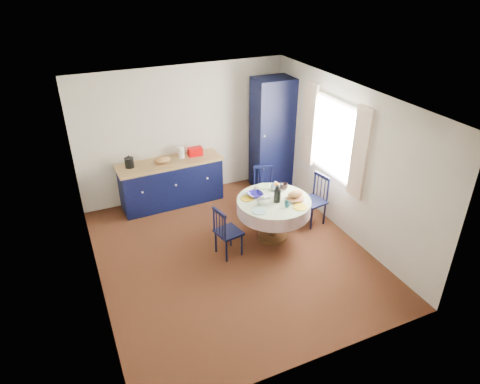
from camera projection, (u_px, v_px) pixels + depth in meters
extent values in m
plane|color=black|center=(232.00, 254.00, 6.77)|extent=(4.50, 4.50, 0.00)
plane|color=white|center=(231.00, 99.00, 5.56)|extent=(4.50, 4.50, 0.00)
cube|color=beige|center=(184.00, 133.00, 7.96)|extent=(4.00, 0.02, 2.50)
cube|color=beige|center=(87.00, 214.00, 5.45)|extent=(0.02, 4.50, 2.50)
cube|color=beige|center=(346.00, 161.00, 6.88)|extent=(0.02, 4.50, 2.50)
plane|color=white|center=(336.00, 140.00, 6.99)|extent=(0.00, 1.20, 1.20)
cube|color=white|center=(360.00, 153.00, 6.38)|extent=(0.05, 0.34, 1.45)
cube|color=white|center=(309.00, 124.00, 7.50)|extent=(0.05, 0.34, 1.45)
cube|color=black|center=(171.00, 183.00, 7.99)|extent=(1.88, 0.62, 0.82)
cube|color=#9F7948|center=(170.00, 163.00, 7.79)|extent=(1.94, 0.66, 0.04)
cube|color=#930103|center=(195.00, 151.00, 7.99)|extent=(0.26, 0.15, 0.16)
cube|color=#9F7948|center=(163.00, 164.00, 7.67)|extent=(0.35, 0.25, 0.02)
ellipsoid|color=#A16D3E|center=(162.00, 160.00, 7.63)|extent=(0.31, 0.20, 0.13)
cylinder|color=silver|center=(181.00, 152.00, 7.88)|extent=(0.12, 0.12, 0.22)
cube|color=black|center=(273.00, 134.00, 8.31)|extent=(0.79, 0.58, 2.20)
cylinder|color=white|center=(265.00, 136.00, 7.92)|extent=(0.04, 0.02, 0.04)
cylinder|color=white|center=(264.00, 168.00, 8.24)|extent=(0.04, 0.02, 0.04)
cylinder|color=#553518|center=(272.00, 236.00, 7.16)|extent=(0.49, 0.49, 0.05)
cylinder|color=#553518|center=(273.00, 219.00, 7.01)|extent=(0.10, 0.10, 0.65)
cylinder|color=#553518|center=(274.00, 201.00, 6.84)|extent=(1.13, 1.13, 0.03)
cylinder|color=silver|center=(274.00, 207.00, 6.89)|extent=(1.19, 1.19, 0.22)
cylinder|color=white|center=(274.00, 200.00, 6.83)|extent=(1.19, 1.19, 0.01)
cylinder|color=#9BD4D3|center=(259.00, 211.00, 6.52)|extent=(0.22, 0.22, 0.01)
cylinder|color=gold|center=(300.00, 207.00, 6.62)|extent=(0.22, 0.22, 0.01)
cylinder|color=navy|center=(295.00, 194.00, 6.98)|extent=(0.22, 0.22, 0.01)
cylinder|color=#8AB675|center=(264.00, 186.00, 7.23)|extent=(0.22, 0.22, 0.01)
cylinder|color=gold|center=(247.00, 198.00, 6.86)|extent=(0.22, 0.22, 0.01)
cylinder|color=#A96B43|center=(295.00, 198.00, 6.83)|extent=(0.28, 0.28, 0.05)
ellipsoid|color=#A16D3E|center=(296.00, 194.00, 6.79)|extent=(0.26, 0.16, 0.11)
cube|color=silver|center=(266.00, 197.00, 6.87)|extent=(0.10, 0.07, 0.04)
cylinder|color=black|center=(242.00, 245.00, 6.66)|extent=(0.03, 0.03, 0.38)
cylinder|color=black|center=(231.00, 236.00, 6.88)|extent=(0.03, 0.03, 0.38)
cylinder|color=black|center=(226.00, 251.00, 6.51)|extent=(0.03, 0.03, 0.38)
cylinder|color=black|center=(216.00, 242.00, 6.73)|extent=(0.03, 0.03, 0.38)
cube|color=black|center=(229.00, 232.00, 6.59)|extent=(0.42, 0.44, 0.04)
cylinder|color=black|center=(225.00, 228.00, 6.30)|extent=(0.03, 0.03, 0.43)
cylinder|color=black|center=(214.00, 219.00, 6.52)|extent=(0.03, 0.03, 0.43)
cube|color=black|center=(219.00, 212.00, 6.31)|extent=(0.10, 0.34, 0.05)
cylinder|color=black|center=(222.00, 227.00, 6.36)|extent=(0.02, 0.02, 0.36)
cylinder|color=black|center=(219.00, 225.00, 6.42)|extent=(0.02, 0.02, 0.36)
cylinder|color=black|center=(217.00, 222.00, 6.47)|extent=(0.02, 0.02, 0.36)
cylinder|color=black|center=(255.00, 206.00, 7.68)|extent=(0.03, 0.03, 0.39)
cylinder|color=black|center=(272.00, 206.00, 7.70)|extent=(0.03, 0.03, 0.39)
cylinder|color=black|center=(254.00, 198.00, 7.94)|extent=(0.03, 0.03, 0.39)
cylinder|color=black|center=(270.00, 198.00, 7.95)|extent=(0.03, 0.03, 0.39)
cube|color=black|center=(263.00, 192.00, 7.71)|extent=(0.49, 0.48, 0.04)
cylinder|color=black|center=(254.00, 177.00, 7.74)|extent=(0.03, 0.03, 0.43)
cylinder|color=black|center=(271.00, 177.00, 7.76)|extent=(0.03, 0.03, 0.43)
cube|color=black|center=(263.00, 167.00, 7.66)|extent=(0.33, 0.16, 0.05)
cylinder|color=black|center=(258.00, 178.00, 7.76)|extent=(0.02, 0.02, 0.36)
cylinder|color=black|center=(263.00, 178.00, 7.76)|extent=(0.02, 0.02, 0.36)
cylinder|color=black|center=(267.00, 178.00, 7.76)|extent=(0.02, 0.02, 0.36)
cylinder|color=black|center=(299.00, 211.00, 7.52)|extent=(0.03, 0.03, 0.41)
cylinder|color=black|center=(311.00, 219.00, 7.29)|extent=(0.03, 0.03, 0.41)
cylinder|color=black|center=(312.00, 206.00, 7.67)|extent=(0.03, 0.03, 0.41)
cylinder|color=black|center=(324.00, 214.00, 7.44)|extent=(0.03, 0.03, 0.41)
cube|color=black|center=(313.00, 201.00, 7.37)|extent=(0.45, 0.46, 0.04)
cylinder|color=black|center=(315.00, 183.00, 7.46)|extent=(0.03, 0.03, 0.46)
cylinder|color=black|center=(328.00, 191.00, 7.23)|extent=(0.03, 0.03, 0.46)
cube|color=black|center=(322.00, 176.00, 7.25)|extent=(0.10, 0.36, 0.06)
cylinder|color=black|center=(318.00, 186.00, 7.42)|extent=(0.02, 0.02, 0.38)
cylinder|color=black|center=(321.00, 188.00, 7.36)|extent=(0.02, 0.02, 0.38)
cylinder|color=black|center=(325.00, 190.00, 7.29)|extent=(0.02, 0.02, 0.38)
imported|color=silver|center=(261.00, 201.00, 6.70)|extent=(0.12, 0.12, 0.09)
imported|color=#2E737B|center=(287.00, 204.00, 6.62)|extent=(0.10, 0.10, 0.09)
imported|color=black|center=(284.00, 186.00, 7.12)|extent=(0.14, 0.14, 0.11)
imported|color=silver|center=(254.00, 190.00, 7.05)|extent=(0.09, 0.09, 0.08)
imported|color=navy|center=(255.00, 195.00, 6.92)|extent=(0.25, 0.25, 0.06)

